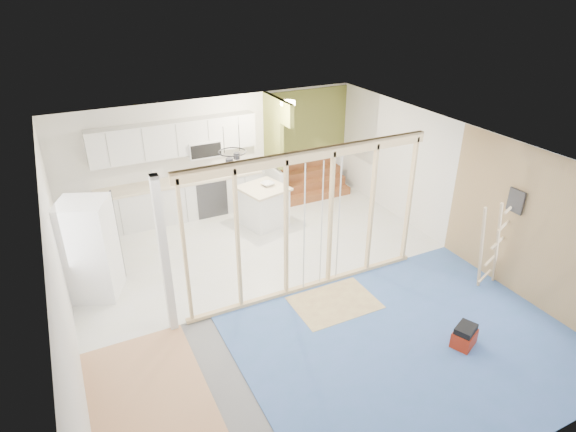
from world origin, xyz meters
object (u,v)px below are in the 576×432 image
fridge (91,250)px  toolbox (464,337)px  ladder (491,245)px  island (264,206)px

fridge → toolbox: 6.12m
fridge → ladder: bearing=-2.1°
island → toolbox: 5.04m
island → fridge: bearing=-177.1°
toolbox → ladder: (1.44, 0.98, 0.68)m
island → toolbox: island is taller
fridge → ladder: (6.16, -2.83, -0.03)m
ladder → fridge: bearing=139.9°
island → ladder: (2.53, -3.93, 0.41)m
ladder → island: bearing=107.4°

